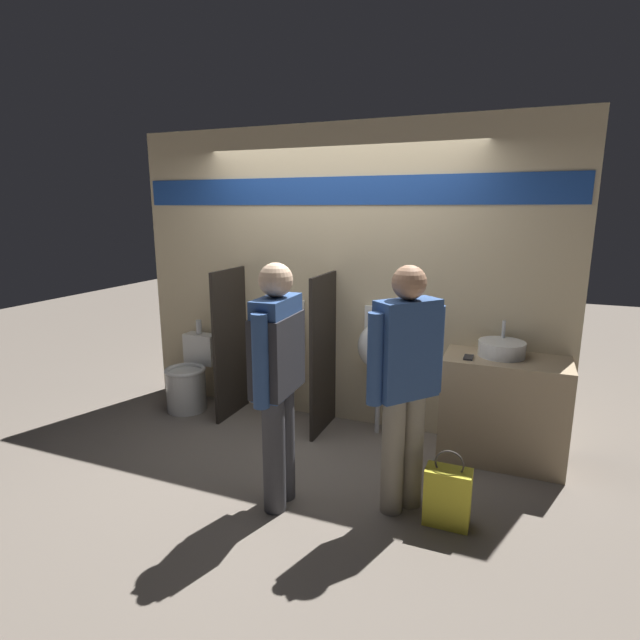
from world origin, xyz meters
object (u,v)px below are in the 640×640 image
at_px(urinal_near_counter, 281,336).
at_px(urinal_far, 380,346).
at_px(person_in_vest, 277,370).
at_px(toilet, 189,380).
at_px(sink_basin, 502,349).
at_px(cell_phone, 469,357).
at_px(person_with_lanyard, 405,380).
at_px(shopping_bag, 447,496).

xyz_separation_m(urinal_near_counter, urinal_far, (0.95, 0.00, 0.00)).
bearing_deg(urinal_near_counter, person_in_vest, -64.45).
bearing_deg(toilet, urinal_near_counter, 9.79).
distance_m(urinal_near_counter, person_in_vest, 1.48).
height_order(sink_basin, urinal_far, urinal_far).
relative_size(cell_phone, person_in_vest, 0.08).
bearing_deg(person_in_vest, urinal_far, -15.59).
xyz_separation_m(sink_basin, toilet, (-2.91, -0.12, -0.61)).
distance_m(urinal_near_counter, toilet, 1.09).
height_order(person_in_vest, person_with_lanyard, person_in_vest).
relative_size(urinal_far, person_with_lanyard, 0.72).
distance_m(urinal_far, shopping_bag, 1.50).
relative_size(urinal_far, toilet, 1.37).
xyz_separation_m(urinal_near_counter, person_in_vest, (0.63, -1.33, 0.16)).
relative_size(toilet, shopping_bag, 1.69).
distance_m(toilet, person_in_vest, 2.08).
height_order(urinal_near_counter, urinal_far, same).
relative_size(urinal_near_counter, person_in_vest, 0.72).
distance_m(urinal_near_counter, person_with_lanyard, 1.77).
bearing_deg(urinal_far, shopping_bag, -55.83).
height_order(sink_basin, person_with_lanyard, person_with_lanyard).
bearing_deg(urinal_near_counter, shopping_bag, -33.39).
height_order(cell_phone, urinal_far, urinal_far).
bearing_deg(sink_basin, urinal_near_counter, 178.55).
bearing_deg(person_with_lanyard, cell_phone, 20.39).
distance_m(sink_basin, urinal_near_counter, 1.95).
bearing_deg(sink_basin, cell_phone, -146.74).
bearing_deg(cell_phone, shopping_bag, -89.54).
relative_size(person_with_lanyard, shopping_bag, 3.22).
distance_m(sink_basin, toilet, 2.97).
bearing_deg(person_with_lanyard, urinal_far, 63.20).
relative_size(urinal_near_counter, urinal_far, 1.00).
height_order(urinal_near_counter, toilet, urinal_near_counter).
bearing_deg(shopping_bag, person_in_vest, -170.15).
height_order(urinal_far, person_in_vest, person_in_vest).
xyz_separation_m(cell_phone, urinal_near_counter, (-1.72, 0.20, -0.05)).
xyz_separation_m(toilet, person_with_lanyard, (2.37, -0.90, 0.61)).
height_order(cell_phone, person_with_lanyard, person_with_lanyard).
xyz_separation_m(sink_basin, shopping_bag, (-0.22, -1.09, -0.71)).
xyz_separation_m(urinal_far, shopping_bag, (0.77, -1.14, -0.61)).
height_order(cell_phone, urinal_near_counter, urinal_near_counter).
relative_size(person_in_vest, shopping_bag, 3.23).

